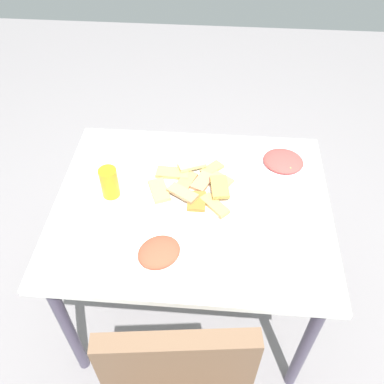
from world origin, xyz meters
TOP-DOWN VIEW (x-y plane):
  - ground_plane at (0.00, 0.00)m, footprint 6.00×6.00m
  - dining_table at (0.00, 0.00)m, footprint 1.00×0.81m
  - pide_platter at (0.00, -0.07)m, footprint 0.34×0.34m
  - salad_plate_greens at (0.09, 0.24)m, footprint 0.22×0.22m
  - salad_plate_rice at (-0.34, -0.23)m, footprint 0.23×0.23m
  - soda_can at (0.30, -0.02)m, footprint 0.08×0.08m
  - paper_napkin at (-0.37, 0.14)m, footprint 0.16×0.16m
  - fork at (-0.37, 0.12)m, footprint 0.19×0.07m
  - spoon at (-0.37, 0.16)m, footprint 0.19×0.07m

SIDE VIEW (x-z plane):
  - ground_plane at x=0.00m, z-range 0.00..0.00m
  - dining_table at x=0.00m, z-range 0.27..0.97m
  - paper_napkin at x=-0.37m, z-range 0.70..0.71m
  - fork at x=-0.37m, z-range 0.71..0.71m
  - spoon at x=-0.37m, z-range 0.71..0.71m
  - pide_platter at x=0.00m, z-range 0.69..0.74m
  - salad_plate_rice at x=-0.34m, z-range 0.70..0.74m
  - salad_plate_greens at x=0.09m, z-range 0.70..0.74m
  - soda_can at x=0.30m, z-range 0.70..0.82m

